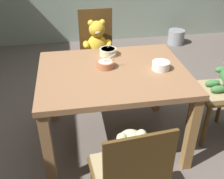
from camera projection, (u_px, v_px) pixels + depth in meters
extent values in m
cube|color=#665C55|center=(113.00, 142.00, 2.51)|extent=(5.20, 5.20, 0.04)
cube|color=#976A47|center=(113.00, 73.00, 2.12)|extent=(1.17, 0.92, 0.04)
cube|color=#9E7249|center=(48.00, 152.00, 1.89)|extent=(0.07, 0.07, 0.69)
cube|color=#9C723F|center=(191.00, 135.00, 2.05)|extent=(0.07, 0.07, 0.69)
cube|color=#986D43|center=(51.00, 91.00, 2.58)|extent=(0.07, 0.07, 0.69)
cube|color=#A46D45|center=(158.00, 82.00, 2.73)|extent=(0.07, 0.07, 0.69)
cube|color=brown|center=(125.00, 177.00, 1.57)|extent=(0.42, 0.44, 0.02)
cube|color=brown|center=(139.00, 173.00, 1.28)|extent=(0.35, 0.05, 0.48)
cylinder|color=brown|center=(139.00, 175.00, 1.87)|extent=(0.04, 0.04, 0.44)
cube|color=tan|center=(126.00, 174.00, 1.56)|extent=(0.39, 0.41, 0.04)
ellipsoid|color=beige|center=(130.00, 167.00, 1.43)|extent=(0.21, 0.18, 0.22)
ellipsoid|color=#C9B291|center=(127.00, 162.00, 1.48)|extent=(0.11, 0.07, 0.13)
sphere|color=beige|center=(131.00, 143.00, 1.35)|extent=(0.15, 0.15, 0.15)
ellipsoid|color=#C9B291|center=(128.00, 138.00, 1.40)|extent=(0.06, 0.06, 0.04)
sphere|color=beige|center=(141.00, 135.00, 1.33)|extent=(0.06, 0.06, 0.06)
sphere|color=beige|center=(122.00, 138.00, 1.30)|extent=(0.06, 0.06, 0.06)
ellipsoid|color=beige|center=(148.00, 157.00, 1.46)|extent=(0.07, 0.13, 0.06)
ellipsoid|color=beige|center=(109.00, 165.00, 1.41)|extent=(0.07, 0.13, 0.06)
ellipsoid|color=beige|center=(132.00, 160.00, 1.58)|extent=(0.08, 0.15, 0.07)
ellipsoid|color=beige|center=(115.00, 164.00, 1.55)|extent=(0.08, 0.15, 0.07)
cube|color=brown|center=(98.00, 60.00, 2.93)|extent=(0.40, 0.39, 0.02)
cube|color=brown|center=(96.00, 31.00, 2.94)|extent=(0.37, 0.02, 0.49)
cylinder|color=brown|center=(85.00, 87.00, 2.89)|extent=(0.04, 0.04, 0.44)
cylinder|color=brown|center=(116.00, 84.00, 2.94)|extent=(0.04, 0.04, 0.44)
cylinder|color=brown|center=(83.00, 72.00, 3.16)|extent=(0.04, 0.04, 0.44)
cylinder|color=brown|center=(111.00, 70.00, 3.21)|extent=(0.04, 0.04, 0.44)
ellipsoid|color=gold|center=(97.00, 46.00, 2.91)|extent=(0.22, 0.19, 0.25)
ellipsoid|color=beige|center=(98.00, 49.00, 2.87)|extent=(0.12, 0.07, 0.15)
sphere|color=gold|center=(97.00, 29.00, 2.80)|extent=(0.17, 0.17, 0.17)
ellipsoid|color=beige|center=(98.00, 32.00, 2.76)|extent=(0.07, 0.06, 0.05)
sphere|color=gold|center=(91.00, 23.00, 2.77)|extent=(0.07, 0.07, 0.07)
sphere|color=gold|center=(102.00, 22.00, 2.79)|extent=(0.07, 0.07, 0.07)
ellipsoid|color=gold|center=(86.00, 45.00, 2.85)|extent=(0.07, 0.14, 0.07)
ellipsoid|color=gold|center=(109.00, 43.00, 2.89)|extent=(0.07, 0.14, 0.07)
ellipsoid|color=gold|center=(94.00, 58.00, 2.84)|extent=(0.08, 0.16, 0.08)
ellipsoid|color=gold|center=(105.00, 57.00, 2.86)|extent=(0.08, 0.16, 0.08)
cube|color=#533A16|center=(219.00, 93.00, 2.34)|extent=(0.37, 0.38, 0.02)
cylinder|color=#533A16|center=(191.00, 106.00, 2.58)|extent=(0.04, 0.04, 0.44)
cylinder|color=#533A16|center=(205.00, 127.00, 2.32)|extent=(0.04, 0.04, 0.44)
cylinder|color=#533A16|center=(220.00, 103.00, 2.62)|extent=(0.04, 0.04, 0.44)
cube|color=tan|center=(219.00, 91.00, 2.33)|extent=(0.34, 0.35, 0.04)
ellipsoid|color=beige|center=(223.00, 79.00, 2.27)|extent=(0.06, 0.10, 0.13)
ellipsoid|color=#417A41|center=(221.00, 70.00, 2.34)|extent=(0.12, 0.06, 0.06)
ellipsoid|color=#417A41|center=(213.00, 83.00, 2.34)|extent=(0.14, 0.07, 0.06)
ellipsoid|color=#417A41|center=(218.00, 89.00, 2.25)|extent=(0.14, 0.07, 0.06)
cylinder|color=#B26B49|center=(105.00, 64.00, 2.14)|extent=(0.14, 0.14, 0.05)
cylinder|color=#B26B49|center=(105.00, 67.00, 2.16)|extent=(0.08, 0.08, 0.01)
cylinder|color=beige|center=(105.00, 62.00, 2.13)|extent=(0.12, 0.12, 0.01)
cylinder|color=#BCBCC1|center=(109.00, 58.00, 2.11)|extent=(0.10, 0.03, 0.07)
ellipsoid|color=#BCBCC1|center=(104.00, 62.00, 2.13)|extent=(0.04, 0.03, 0.01)
cylinder|color=white|center=(161.00, 66.00, 2.11)|extent=(0.14, 0.14, 0.06)
cylinder|color=white|center=(160.00, 69.00, 2.13)|extent=(0.08, 0.08, 0.01)
cylinder|color=#C3BA8B|center=(161.00, 62.00, 2.10)|extent=(0.12, 0.12, 0.01)
cylinder|color=beige|center=(108.00, 52.00, 2.34)|extent=(0.15, 0.15, 0.06)
cylinder|color=beige|center=(108.00, 55.00, 2.36)|extent=(0.08, 0.08, 0.01)
cylinder|color=beige|center=(108.00, 49.00, 2.33)|extent=(0.12, 0.12, 0.01)
cylinder|color=#BCBCC1|center=(109.00, 46.00, 2.28)|extent=(0.02, 0.10, 0.07)
ellipsoid|color=#BCBCC1|center=(108.00, 49.00, 2.34)|extent=(0.02, 0.03, 0.01)
cylinder|color=#93969B|center=(176.00, 37.00, 4.44)|extent=(0.27, 0.27, 0.23)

